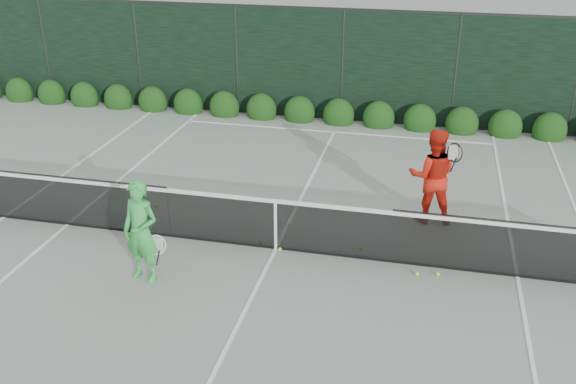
# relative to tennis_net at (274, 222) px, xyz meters

# --- Properties ---
(ground) EXTENTS (80.00, 80.00, 0.00)m
(ground) POSITION_rel_tennis_net_xyz_m (0.02, 0.00, -0.53)
(ground) COLOR gray
(ground) RESTS_ON ground
(tennis_net) EXTENTS (12.90, 0.10, 1.07)m
(tennis_net) POSITION_rel_tennis_net_xyz_m (0.00, 0.00, 0.00)
(tennis_net) COLOR black
(tennis_net) RESTS_ON ground
(player_woman) EXTENTS (0.70, 0.53, 1.73)m
(player_woman) POSITION_rel_tennis_net_xyz_m (-1.83, -1.40, 0.33)
(player_woman) COLOR green
(player_woman) RESTS_ON ground
(player_man) EXTENTS (0.97, 0.79, 1.86)m
(player_man) POSITION_rel_tennis_net_xyz_m (2.63, 1.77, 0.40)
(player_man) COLOR red
(player_man) RESTS_ON ground
(court_lines) EXTENTS (11.03, 23.83, 0.01)m
(court_lines) POSITION_rel_tennis_net_xyz_m (0.02, 0.00, -0.53)
(court_lines) COLOR white
(court_lines) RESTS_ON ground
(windscreen_fence) EXTENTS (32.00, 21.07, 3.06)m
(windscreen_fence) POSITION_rel_tennis_net_xyz_m (0.02, -2.71, 0.98)
(windscreen_fence) COLOR black
(windscreen_fence) RESTS_ON ground
(hedge_row) EXTENTS (31.66, 0.65, 0.94)m
(hedge_row) POSITION_rel_tennis_net_xyz_m (0.02, 7.15, -0.30)
(hedge_row) COLOR #11340E
(hedge_row) RESTS_ON ground
(tennis_balls) EXTENTS (5.67, 1.53, 0.07)m
(tennis_balls) POSITION_rel_tennis_net_xyz_m (0.57, 0.26, -0.50)
(tennis_balls) COLOR #E4F436
(tennis_balls) RESTS_ON ground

